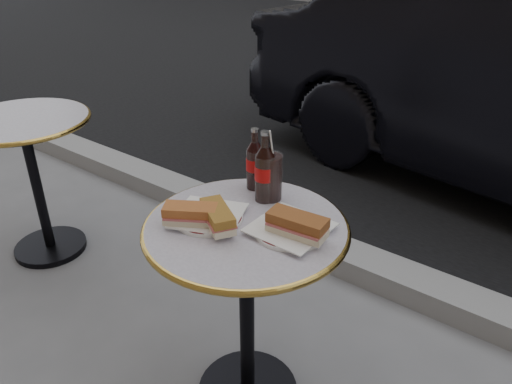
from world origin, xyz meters
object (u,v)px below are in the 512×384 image
Objects in this scene: cola_bottle_left at (255,159)px; bistro_table at (247,317)px; plate_right at (290,229)px; plate_left at (209,217)px; cola_glass at (271,177)px; cola_bottle_right at (265,167)px.

bistro_table is at bearing -59.33° from cola_bottle_left.
bistro_table is 0.40m from plate_right.
plate_right is at bearing -32.27° from cola_bottle_left.
plate_left is at bearing -157.32° from bistro_table.
plate_left is at bearing -158.53° from plate_right.
cola_bottle_left is (-0.25, 0.16, 0.10)m from plate_right.
plate_right is at bearing -37.90° from cola_glass.
cola_bottle_left is 0.10m from cola_glass.
bistro_table is 4.67× the size of cola_glass.
plate_left reaches higher than bistro_table.
plate_right is 1.03× the size of cola_bottle_left.
bistro_table is 3.09× the size of cola_bottle_right.
cola_glass is (-0.03, 0.17, 0.44)m from bistro_table.
plate_left is at bearing -87.14° from cola_bottle_left.
plate_left is (-0.11, -0.05, 0.37)m from bistro_table.
cola_glass reaches higher than plate_left.
plate_left is 0.95× the size of plate_right.
cola_glass is (0.07, 0.22, 0.07)m from plate_left.
plate_right is at bearing 20.43° from bistro_table.
cola_bottle_right reaches higher than plate_right.
cola_bottle_left is (-0.12, 0.20, 0.47)m from bistro_table.
plate_right is 0.23m from cola_bottle_right.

